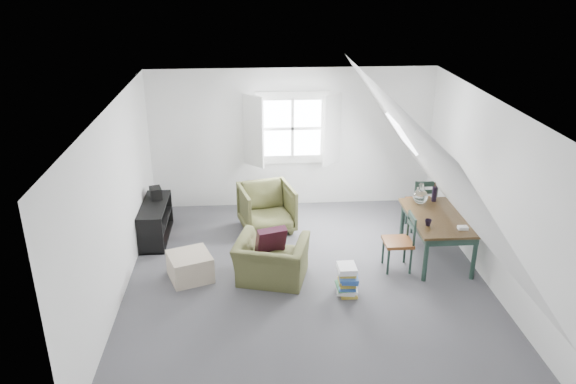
{
  "coord_description": "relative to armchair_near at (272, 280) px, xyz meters",
  "views": [
    {
      "loc": [
        -0.73,
        -6.75,
        4.19
      ],
      "look_at": [
        -0.22,
        0.6,
        1.12
      ],
      "focal_mm": 35.0,
      "sensor_mm": 36.0,
      "label": 1
    }
  ],
  "objects": [
    {
      "name": "wall_front",
      "position": [
        0.49,
        -2.84,
        1.25
      ],
      "size": [
        5.0,
        0.0,
        5.0
      ],
      "primitive_type": "plane",
      "rotation": [
        -1.57,
        0.0,
        0.0
      ],
      "color": "white",
      "rests_on": "ground"
    },
    {
      "name": "skylight",
      "position": [
        2.04,
        1.21,
        1.75
      ],
      "size": [
        0.35,
        0.75,
        0.47
      ],
      "primitive_type": "cube",
      "rotation": [
        0.0,
        0.95,
        0.0
      ],
      "color": "white",
      "rests_on": "slope_right"
    },
    {
      "name": "ottoman",
      "position": [
        -1.15,
        0.13,
        0.19
      ],
      "size": [
        0.71,
        0.71,
        0.37
      ],
      "primitive_type": "cube",
      "rotation": [
        0.0,
        0.0,
        0.35
      ],
      "color": "#B4A48C",
      "rests_on": "floor"
    },
    {
      "name": "magazine_stack",
      "position": [
        1.0,
        -0.43,
        0.21
      ],
      "size": [
        0.31,
        0.37,
        0.42
      ],
      "rotation": [
        0.0,
        0.0,
        0.36
      ],
      "color": "#B29933",
      "rests_on": "floor"
    },
    {
      "name": "dormer_window",
      "position": [
        0.49,
        2.59,
        1.45
      ],
      "size": [
        1.71,
        0.35,
        1.3
      ],
      "color": "white",
      "rests_on": "wall_back"
    },
    {
      "name": "wall_right",
      "position": [
        2.99,
        -0.09,
        1.25
      ],
      "size": [
        0.0,
        5.5,
        5.5
      ],
      "primitive_type": "plane",
      "rotation": [
        1.57,
        0.0,
        -1.57
      ],
      "color": "white",
      "rests_on": "ground"
    },
    {
      "name": "electronics_box",
      "position": [
        -1.81,
        1.67,
        0.68
      ],
      "size": [
        0.24,
        0.28,
        0.19
      ],
      "primitive_type": "cube",
      "rotation": [
        0.0,
        0.0,
        0.29
      ],
      "color": "black",
      "rests_on": "media_shelf"
    },
    {
      "name": "armchair_far",
      "position": [
        -0.01,
        1.61,
        0.0
      ],
      "size": [
        1.0,
        1.02,
        0.77
      ],
      "primitive_type": "imported",
      "rotation": [
        0.0,
        0.0,
        0.24
      ],
      "color": "#484A29",
      "rests_on": "floor"
    },
    {
      "name": "vase_twigs",
      "position": [
        2.58,
        1.01,
        0.83
      ],
      "size": [
        0.08,
        0.08,
        0.6
      ],
      "rotation": [
        0.0,
        0.0,
        -0.13
      ],
      "color": "black",
      "rests_on": "dining_table"
    },
    {
      "name": "cup",
      "position": [
        2.23,
        0.16,
        0.7
      ],
      "size": [
        0.11,
        0.11,
        0.09
      ],
      "primitive_type": "imported",
      "rotation": [
        0.0,
        0.0,
        -0.12
      ],
      "color": "black",
      "rests_on": "dining_table"
    },
    {
      "name": "slope_right",
      "position": [
        2.04,
        -0.09,
        1.78
      ],
      "size": [
        3.19,
        5.5,
        4.48
      ],
      "primitive_type": "plane",
      "rotation": [
        0.0,
        -2.19,
        0.0
      ],
      "color": "white",
      "rests_on": "wall_right"
    },
    {
      "name": "paper_box",
      "position": [
        2.68,
        0.01,
        0.72
      ],
      "size": [
        0.13,
        0.09,
        0.04
      ],
      "primitive_type": "cube",
      "rotation": [
        0.0,
        0.0,
        0.0
      ],
      "color": "white",
      "rests_on": "dining_table"
    },
    {
      "name": "demijohn",
      "position": [
        2.33,
        0.91,
        0.83
      ],
      "size": [
        0.23,
        0.23,
        0.32
      ],
      "rotation": [
        0.0,
        0.0,
        0.03
      ],
      "color": "silver",
      "rests_on": "dining_table"
    },
    {
      "name": "wall_back",
      "position": [
        0.49,
        2.66,
        1.25
      ],
      "size": [
        5.0,
        0.0,
        5.0
      ],
      "primitive_type": "plane",
      "rotation": [
        1.57,
        0.0,
        0.0
      ],
      "color": "white",
      "rests_on": "ground"
    },
    {
      "name": "armchair_near",
      "position": [
        0.0,
        0.0,
        0.0
      ],
      "size": [
        1.14,
        1.06,
        0.62
      ],
      "primitive_type": "imported",
      "rotation": [
        0.0,
        0.0,
        2.88
      ],
      "color": "#484A29",
      "rests_on": "floor"
    },
    {
      "name": "media_shelf",
      "position": [
        -1.81,
        1.38,
        0.27
      ],
      "size": [
        0.39,
        1.17,
        0.6
      ],
      "rotation": [
        0.0,
        0.0,
        -0.01
      ],
      "color": "black",
      "rests_on": "floor"
    },
    {
      "name": "floor",
      "position": [
        0.49,
        -0.09,
        0.0
      ],
      "size": [
        5.5,
        5.5,
        0.0
      ],
      "primitive_type": "plane",
      "color": "#4A494E",
      "rests_on": "ground"
    },
    {
      "name": "dining_chair_far",
      "position": [
        2.54,
        1.44,
        0.48
      ],
      "size": [
        0.43,
        0.43,
        0.92
      ],
      "rotation": [
        0.0,
        0.0,
        3.5
      ],
      "color": "brown",
      "rests_on": "floor"
    },
    {
      "name": "dining_chair_near",
      "position": [
        1.86,
        0.19,
        0.45
      ],
      "size": [
        0.4,
        0.4,
        0.86
      ],
      "rotation": [
        0.0,
        0.0,
        -1.82
      ],
      "color": "brown",
      "rests_on": "floor"
    },
    {
      "name": "throw_pillow",
      "position": [
        0.0,
        0.15,
        0.54
      ],
      "size": [
        0.47,
        0.35,
        0.43
      ],
      "primitive_type": "cube",
      "rotation": [
        0.31,
        0.0,
        0.31
      ],
      "color": "#340E1D",
      "rests_on": "armchair_near"
    },
    {
      "name": "dining_table",
      "position": [
        2.48,
        0.46,
        0.61
      ],
      "size": [
        0.84,
        1.4,
        0.7
      ],
      "rotation": [
        0.0,
        0.0,
        0.08
      ],
      "color": "#322110",
      "rests_on": "floor"
    },
    {
      "name": "wall_left",
      "position": [
        -2.01,
        -0.09,
        1.25
      ],
      "size": [
        0.0,
        5.5,
        5.5
      ],
      "primitive_type": "plane",
      "rotation": [
        1.57,
        0.0,
        1.57
      ],
      "color": "white",
      "rests_on": "ground"
    },
    {
      "name": "ceiling",
      "position": [
        0.49,
        -0.09,
        2.5
      ],
      "size": [
        5.5,
        5.5,
        0.0
      ],
      "primitive_type": "plane",
      "rotation": [
        3.14,
        0.0,
        0.0
      ],
      "color": "white",
      "rests_on": "wall_back"
    },
    {
      "name": "slope_left",
      "position": [
        -1.06,
        -0.09,
        1.78
      ],
      "size": [
        3.19,
        5.5,
        4.48
      ],
      "primitive_type": "plane",
      "rotation": [
        0.0,
        2.19,
        0.0
      ],
      "color": "white",
      "rests_on": "wall_left"
    }
  ]
}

